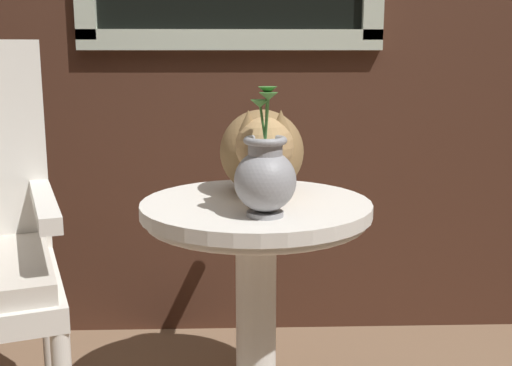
% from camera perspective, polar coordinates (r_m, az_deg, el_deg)
% --- Properties ---
extents(wicker_side_table, '(0.61, 0.61, 0.64)m').
position_cam_1_polar(wicker_side_table, '(1.75, -0.00, -7.93)').
color(wicker_side_table, silver).
rests_on(wicker_side_table, ground_plane).
extents(cat, '(0.23, 0.57, 0.25)m').
position_cam_1_polar(cat, '(1.76, 0.54, 2.85)').
color(cat, olive).
rests_on(cat, wicker_side_table).
extents(pewter_vase_with_ivy, '(0.15, 0.15, 0.31)m').
position_cam_1_polar(pewter_vase_with_ivy, '(1.52, 0.82, 0.69)').
color(pewter_vase_with_ivy, '#99999E').
rests_on(pewter_vase_with_ivy, wicker_side_table).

